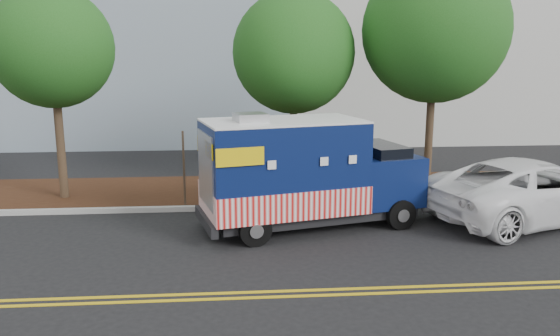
{
  "coord_description": "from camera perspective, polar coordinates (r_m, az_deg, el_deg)",
  "views": [
    {
      "loc": [
        -0.54,
        -14.5,
        4.64
      ],
      "look_at": [
        0.66,
        0.6,
        1.44
      ],
      "focal_mm": 35.0,
      "sensor_mm": 36.0,
      "label": 1
    }
  ],
  "objects": [
    {
      "name": "white_car",
      "position": [
        16.9,
        24.95,
        -2.1
      ],
      "size": [
        6.87,
        4.64,
        1.75
      ],
      "primitive_type": "imported",
      "rotation": [
        0.0,
        0.0,
        1.87
      ],
      "color": "white",
      "rests_on": "ground"
    },
    {
      "name": "mulch_strip",
      "position": [
        18.58,
        -2.75,
        -2.32
      ],
      "size": [
        120.0,
        4.0,
        0.15
      ],
      "primitive_type": "cube",
      "color": "black",
      "rests_on": "ground"
    },
    {
      "name": "sign_post",
      "position": [
        16.49,
        -10.0,
        -0.3
      ],
      "size": [
        0.06,
        0.06,
        2.4
      ],
      "primitive_type": "cube",
      "color": "#473828",
      "rests_on": "ground"
    },
    {
      "name": "tree_a",
      "position": [
        18.15,
        -22.69,
        11.49
      ],
      "size": [
        3.65,
        3.65,
        6.63
      ],
      "color": "#38281C",
      "rests_on": "ground"
    },
    {
      "name": "ground",
      "position": [
        15.24,
        -2.32,
        -5.82
      ],
      "size": [
        120.0,
        120.0,
        0.0
      ],
      "primitive_type": "plane",
      "color": "black",
      "rests_on": "ground"
    },
    {
      "name": "curb",
      "position": [
        16.55,
        -2.51,
        -4.1
      ],
      "size": [
        120.0,
        0.18,
        0.15
      ],
      "primitive_type": "cube",
      "color": "#9E9E99",
      "rests_on": "ground"
    },
    {
      "name": "tree_c",
      "position": [
        18.96,
        15.9,
        13.67
      ],
      "size": [
        4.74,
        4.74,
        7.74
      ],
      "color": "#38281C",
      "rests_on": "ground"
    },
    {
      "name": "centerline_near",
      "position": [
        11.08,
        -1.38,
        -12.8
      ],
      "size": [
        120.0,
        0.1,
        0.01
      ],
      "primitive_type": "cube",
      "color": "gold",
      "rests_on": "ground"
    },
    {
      "name": "centerline_far",
      "position": [
        10.86,
        -1.3,
        -13.35
      ],
      "size": [
        120.0,
        0.1,
        0.01
      ],
      "primitive_type": "cube",
      "color": "gold",
      "rests_on": "ground"
    },
    {
      "name": "food_truck",
      "position": [
        14.55,
        2.26,
        -0.84
      ],
      "size": [
        6.32,
        3.56,
        3.15
      ],
      "rotation": [
        0.0,
        0.0,
        0.25
      ],
      "color": "black",
      "rests_on": "ground"
    },
    {
      "name": "tree_b",
      "position": [
        18.39,
        1.44,
        11.94
      ],
      "size": [
        4.03,
        4.03,
        6.68
      ],
      "color": "#38281C",
      "rests_on": "ground"
    }
  ]
}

